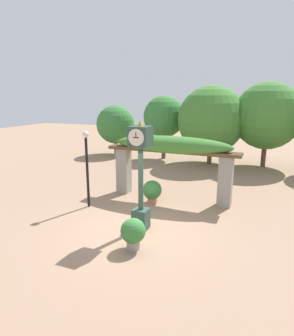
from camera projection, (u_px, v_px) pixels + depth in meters
name	position (u px, v px, depth m)	size (l,w,h in m)	color
ground_plane	(138.00, 230.00, 9.63)	(60.00, 60.00, 0.00)	#9E7A60
pedestal_clock	(141.00, 170.00, 9.24)	(0.61, 0.66, 3.48)	#2D473D
pergola	(172.00, 151.00, 12.13)	(5.52, 1.12, 2.63)	gray
potted_plant_near_left	(152.00, 191.00, 11.93)	(0.76, 0.76, 0.93)	#B26B4C
potted_plant_near_right	(133.00, 232.00, 8.30)	(0.71, 0.71, 0.90)	gray
lamp_post	(87.00, 159.00, 11.23)	(0.25, 0.25, 2.94)	black
tree_line	(227.00, 120.00, 18.22)	(16.56, 4.51, 5.02)	brown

